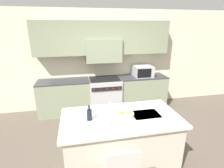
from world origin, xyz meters
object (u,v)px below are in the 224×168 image
Objects in this scene: range_stove at (105,94)px; fruit_bowl at (125,115)px; microwave at (143,71)px; wine_glass_near at (109,118)px; wine_glass_far at (110,104)px; wine_bottle at (89,115)px.

fruit_bowl is (-0.02, -2.10, 0.48)m from range_stove.
microwave is 2.72m from wine_glass_near.
range_stove is at bearing -179.02° from microwave.
microwave reaches higher than wine_glass_near.
microwave is at bearing 54.78° from wine_glass_far.
wine_glass_far is 0.66× the size of fruit_bowl.
microwave is 1.82× the size of fruit_bowl.
wine_bottle is 0.56m from fruit_bowl.
fruit_bowl is (0.19, -0.27, -0.08)m from wine_glass_far.
wine_glass_near is at bearing -121.26° from microwave.
range_stove is 2.22m from wine_bottle.
wine_glass_near is (0.26, -0.23, 0.03)m from wine_bottle.
wine_glass_near is 1.00× the size of wine_glass_far.
range_stove is 1.84× the size of microwave.
wine_bottle is 1.33× the size of wine_glass_near.
microwave reaches higher than fruit_bowl.
wine_glass_near is (-0.31, -2.30, 0.57)m from range_stove.
wine_glass_near is at bearing -145.54° from fruit_bowl.
fruit_bowl is at bearing -117.71° from microwave.
wine_glass_far is (-0.21, -1.83, 0.57)m from range_stove.
fruit_bowl is at bearing -54.74° from wine_glass_far.
fruit_bowl is at bearing 34.46° from wine_glass_near.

